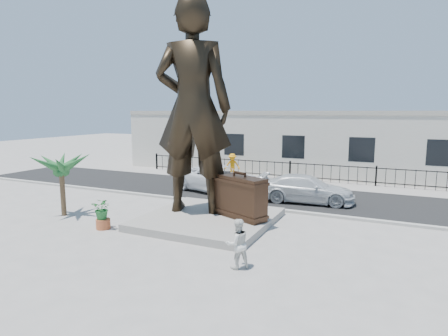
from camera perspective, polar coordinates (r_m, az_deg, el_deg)
The scene contains 16 objects.
ground at distance 14.53m, azimuth -3.37°, elevation -10.10°, with size 100.00×100.00×0.00m, color #9E9991.
street at distance 21.65m, azimuth 6.70°, elevation -3.84°, with size 40.00×7.00×0.01m, color black.
curb at distance 18.43m, azimuth 3.28°, elevation -5.83°, with size 40.00×0.25×0.12m, color #A5A399.
far_sidewalk at distance 25.41m, azimuth 9.52°, elevation -2.03°, with size 40.00×2.50×0.02m, color #9E9991.
plinth at distance 15.97m, azimuth -2.40°, elevation -7.78°, with size 5.20×5.20×0.30m, color gray.
fence at distance 26.07m, azimuth 10.01°, elevation -0.45°, with size 22.00×0.10×1.20m, color black.
building at distance 29.94m, azimuth 12.17°, elevation 3.73°, with size 28.00×7.00×4.40m, color silver.
statue at distance 16.16m, azimuth -4.73°, elevation 9.15°, with size 3.29×2.16×9.03m, color black.
suitcase at distance 15.48m, azimuth 2.36°, elevation -4.43°, with size 2.46×0.78×1.73m, color #312014.
tourist at distance 11.36m, azimuth 2.07°, elevation -11.45°, with size 0.74×0.58×1.52m, color silver.
car_white at distance 21.68m, azimuth -0.68°, elevation -1.69°, with size 2.53×5.49×1.53m, color white.
car_silver at distance 19.77m, azimuth 12.46°, elevation -3.11°, with size 1.95×4.80×1.39m, color silver.
worker at distance 26.70m, azimuth 1.28°, elevation 0.43°, with size 1.07×0.62×1.66m, color orange.
palm_tree at distance 18.54m, azimuth -23.16°, elevation -6.64°, with size 1.80×1.80×3.20m, color #1E5426, non-canonical shape.
planter at distance 15.89m, azimuth -17.93°, elevation -8.10°, with size 0.56×0.56×0.40m, color #B95A31.
shrub at distance 15.73m, azimuth -18.04°, elevation -5.90°, with size 0.78×0.67×0.86m, color #226B2C.
Camera 1 is at (6.53, -12.11, 4.66)m, focal length 30.00 mm.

